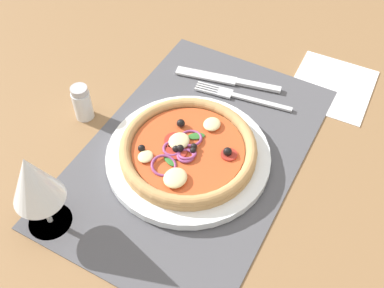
% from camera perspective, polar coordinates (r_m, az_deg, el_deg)
% --- Properties ---
extents(ground_plane, '(1.90, 1.40, 0.02)m').
position_cam_1_polar(ground_plane, '(0.79, 0.19, -1.62)').
color(ground_plane, olive).
extents(placemat, '(0.50, 0.33, 0.00)m').
position_cam_1_polar(placemat, '(0.78, 0.19, -0.98)').
color(placemat, '#4C4C51').
rests_on(placemat, ground_plane).
extents(plate, '(0.26, 0.26, 0.01)m').
position_cam_1_polar(plate, '(0.76, -0.77, -1.36)').
color(plate, white).
rests_on(plate, placemat).
extents(pizza, '(0.22, 0.22, 0.03)m').
position_cam_1_polar(pizza, '(0.75, -0.81, -0.52)').
color(pizza, tan).
rests_on(pizza, plate).
extents(fork, '(0.04, 0.18, 0.00)m').
position_cam_1_polar(fork, '(0.86, 5.50, 5.77)').
color(fork, silver).
rests_on(fork, placemat).
extents(knife, '(0.06, 0.20, 0.01)m').
position_cam_1_polar(knife, '(0.89, 4.18, 7.74)').
color(knife, silver).
rests_on(knife, placemat).
extents(wine_glass, '(0.07, 0.07, 0.15)m').
position_cam_1_polar(wine_glass, '(0.65, -18.64, -4.19)').
color(wine_glass, silver).
rests_on(wine_glass, ground_plane).
extents(napkin, '(0.16, 0.15, 0.00)m').
position_cam_1_polar(napkin, '(0.92, 16.49, 6.72)').
color(napkin, white).
rests_on(napkin, ground_plane).
extents(pepper_shaker, '(0.03, 0.03, 0.07)m').
position_cam_1_polar(pepper_shaker, '(0.83, -13.09, 4.86)').
color(pepper_shaker, silver).
rests_on(pepper_shaker, ground_plane).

